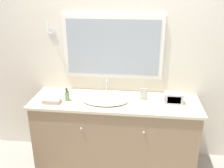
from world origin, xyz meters
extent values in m
cube|color=silver|center=(0.00, 0.64, 1.27)|extent=(8.00, 0.06, 2.55)
cube|color=white|center=(-0.06, 0.59, 1.41)|extent=(1.16, 0.04, 0.73)
cube|color=#9EA8B2|center=(-0.06, 0.57, 1.41)|extent=(1.07, 0.01, 0.64)
cylinder|color=silver|center=(-0.78, 0.60, 1.57)|extent=(0.09, 0.01, 0.09)
cylinder|color=silver|center=(-0.78, 0.55, 1.57)|extent=(0.02, 0.10, 0.02)
cylinder|color=white|center=(-0.78, 0.50, 1.64)|extent=(0.02, 0.02, 0.14)
cube|color=#937556|center=(0.00, 0.31, 0.42)|extent=(1.85, 0.56, 0.83)
cube|color=beige|center=(0.00, 0.31, 0.85)|extent=(1.91, 0.60, 0.03)
sphere|color=silver|center=(-0.33, 0.02, 0.65)|extent=(0.02, 0.02, 0.02)
sphere|color=silver|center=(0.33, 0.02, 0.65)|extent=(0.02, 0.02, 0.02)
ellipsoid|color=white|center=(-0.11, 0.28, 0.88)|extent=(0.52, 0.34, 0.03)
cylinder|color=silver|center=(-0.11, 0.47, 0.88)|extent=(0.06, 0.06, 0.03)
cylinder|color=silver|center=(-0.11, 0.47, 0.97)|extent=(0.02, 0.02, 0.15)
cylinder|color=silver|center=(-0.11, 0.43, 1.04)|extent=(0.02, 0.07, 0.02)
cylinder|color=white|center=(-0.19, 0.47, 0.89)|extent=(0.05, 0.02, 0.02)
cylinder|color=white|center=(-0.04, 0.47, 0.89)|extent=(0.05, 0.02, 0.02)
cylinder|color=#709966|center=(-0.54, 0.25, 0.92)|extent=(0.05, 0.05, 0.11)
cylinder|color=black|center=(-0.54, 0.25, 0.99)|extent=(0.02, 0.02, 0.03)
cube|color=black|center=(-0.54, 0.24, 1.01)|extent=(0.02, 0.03, 0.01)
cube|color=#BCBCC1|center=(0.65, 0.33, 0.92)|extent=(0.20, 0.12, 0.12)
cube|color=black|center=(0.65, 0.27, 0.92)|extent=(0.15, 0.01, 0.08)
cube|color=#B2B2B7|center=(0.32, 0.37, 0.93)|extent=(0.08, 0.01, 0.14)
cube|color=beige|center=(0.32, 0.36, 0.93)|extent=(0.06, 0.00, 0.10)
cube|color=#B7A899|center=(-0.69, 0.17, 0.89)|extent=(0.19, 0.11, 0.05)
cube|color=silver|center=(0.48, 0.15, 0.87)|extent=(0.20, 0.10, 0.01)
camera|label=1|loc=(0.26, -2.24, 2.08)|focal=40.00mm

